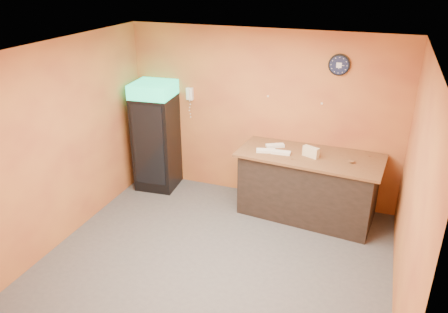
% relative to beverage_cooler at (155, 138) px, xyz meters
% --- Properties ---
extents(floor, '(4.50, 4.50, 0.00)m').
position_rel_beverage_cooler_xyz_m(floor, '(1.77, -1.61, -0.92)').
color(floor, '#47474C').
rests_on(floor, ground).
extents(back_wall, '(4.50, 0.02, 2.80)m').
position_rel_beverage_cooler_xyz_m(back_wall, '(1.77, 0.39, 0.48)').
color(back_wall, '#CF823A').
rests_on(back_wall, floor).
extents(left_wall, '(0.02, 4.00, 2.80)m').
position_rel_beverage_cooler_xyz_m(left_wall, '(-0.48, -1.61, 0.48)').
color(left_wall, '#CF823A').
rests_on(left_wall, floor).
extents(right_wall, '(0.02, 4.00, 2.80)m').
position_rel_beverage_cooler_xyz_m(right_wall, '(4.02, -1.61, 0.48)').
color(right_wall, '#CF823A').
rests_on(right_wall, floor).
extents(ceiling, '(4.50, 4.00, 0.02)m').
position_rel_beverage_cooler_xyz_m(ceiling, '(1.77, -1.61, 1.88)').
color(ceiling, white).
rests_on(ceiling, back_wall).
extents(beverage_cooler, '(0.72, 0.73, 1.89)m').
position_rel_beverage_cooler_xyz_m(beverage_cooler, '(0.00, 0.00, 0.00)').
color(beverage_cooler, black).
rests_on(beverage_cooler, floor).
extents(prep_counter, '(2.09, 1.09, 1.00)m').
position_rel_beverage_cooler_xyz_m(prep_counter, '(2.68, -0.05, -0.42)').
color(prep_counter, black).
rests_on(prep_counter, floor).
extents(wall_clock, '(0.31, 0.06, 0.31)m').
position_rel_beverage_cooler_xyz_m(wall_clock, '(2.92, 0.36, 1.41)').
color(wall_clock, black).
rests_on(wall_clock, back_wall).
extents(wall_phone, '(0.11, 0.10, 0.21)m').
position_rel_beverage_cooler_xyz_m(wall_phone, '(0.52, 0.34, 0.75)').
color(wall_phone, white).
rests_on(wall_phone, back_wall).
extents(butcher_paper, '(2.22, 1.17, 0.04)m').
position_rel_beverage_cooler_xyz_m(butcher_paper, '(2.68, -0.05, 0.10)').
color(butcher_paper, brown).
rests_on(butcher_paper, prep_counter).
extents(sub_roll_stack, '(0.26, 0.18, 0.16)m').
position_rel_beverage_cooler_xyz_m(sub_roll_stack, '(2.69, -0.14, 0.20)').
color(sub_roll_stack, beige).
rests_on(sub_roll_stack, butcher_paper).
extents(wrapped_sandwich_left, '(0.31, 0.18, 0.04)m').
position_rel_beverage_cooler_xyz_m(wrapped_sandwich_left, '(2.02, -0.19, 0.14)').
color(wrapped_sandwich_left, white).
rests_on(wrapped_sandwich_left, butcher_paper).
extents(wrapped_sandwich_mid, '(0.29, 0.13, 0.04)m').
position_rel_beverage_cooler_xyz_m(wrapped_sandwich_mid, '(2.25, -0.18, 0.14)').
color(wrapped_sandwich_mid, white).
rests_on(wrapped_sandwich_mid, butcher_paper).
extents(wrapped_sandwich_right, '(0.30, 0.23, 0.04)m').
position_rel_beverage_cooler_xyz_m(wrapped_sandwich_right, '(2.10, 0.05, 0.14)').
color(wrapped_sandwich_right, white).
rests_on(wrapped_sandwich_right, butcher_paper).
extents(kitchen_tool, '(0.05, 0.05, 0.05)m').
position_rel_beverage_cooler_xyz_m(kitchen_tool, '(2.72, 0.12, 0.15)').
color(kitchen_tool, silver).
rests_on(kitchen_tool, butcher_paper).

